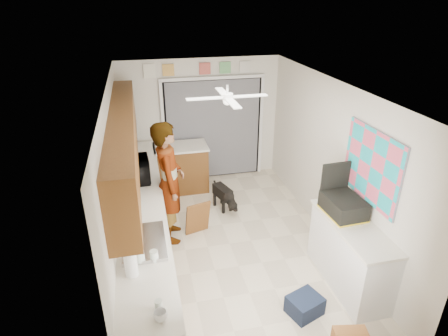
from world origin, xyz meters
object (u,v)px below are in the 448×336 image
navy_crate (305,305)px  dog (223,196)px  soap_bottle (139,250)px  paper_towel_roll (131,264)px  man (169,183)px  suitcase (343,206)px  microwave (136,170)px  cup (161,316)px

navy_crate → dog: size_ratio=0.63×
soap_bottle → paper_towel_roll: bearing=-113.7°
soap_bottle → man: 1.81m
soap_bottle → suitcase: 2.70m
paper_towel_roll → man: bearing=73.5°
microwave → suitcase: size_ratio=1.05×
navy_crate → paper_towel_roll: bearing=178.1°
paper_towel_roll → navy_crate: (2.00, -0.07, -0.96)m
paper_towel_roll → navy_crate: size_ratio=0.73×
man → dog: man is taller
microwave → navy_crate: size_ratio=1.53×
soap_bottle → dog: bearing=58.5°
suitcase → dog: (-1.19, 2.02, -0.82)m
navy_crate → dog: bearing=99.3°
microwave → cup: bearing=-179.6°
cup → man: bearing=82.9°
suitcase → cup: bearing=-156.4°
microwave → paper_towel_roll: 2.24m
man → cup: bearing=176.5°
microwave → soap_bottle: bearing=177.1°
soap_bottle → suitcase: (2.67, 0.40, -0.03)m
navy_crate → dog: (-0.44, 2.67, 0.12)m
dog → paper_towel_roll: bearing=-139.4°
soap_bottle → suitcase: size_ratio=0.55×
man → suitcase: bearing=-118.0°
suitcase → dog: size_ratio=0.92×
paper_towel_roll → soap_bottle: bearing=66.3°
cup → suitcase: (2.50, 1.26, 0.07)m
cup → suitcase: suitcase is taller
navy_crate → soap_bottle: bearing=172.3°
soap_bottle → man: (0.49, 1.74, -0.12)m
soap_bottle → suitcase: soap_bottle is taller
cup → paper_towel_roll: size_ratio=0.44×
navy_crate → microwave: bearing=129.5°
paper_towel_roll → suitcase: (2.75, 0.59, -0.02)m
cup → dog: cup is taller
microwave → dog: bearing=-78.7°
paper_towel_roll → dog: bearing=59.0°
microwave → navy_crate: 3.15m
cup → paper_towel_roll: paper_towel_roll is taller
microwave → suitcase: (2.66, -1.65, -0.04)m
cup → navy_crate: 2.05m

